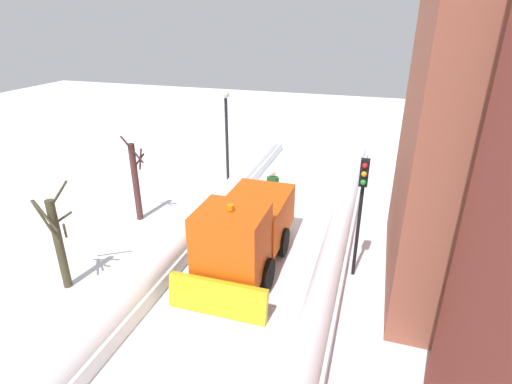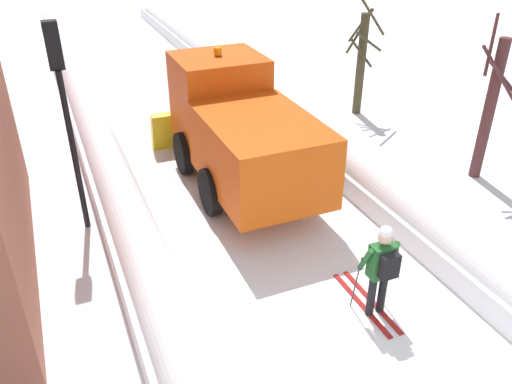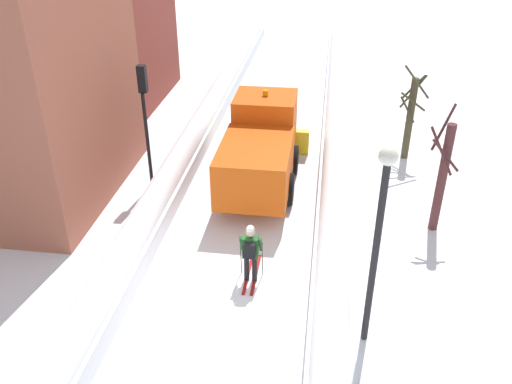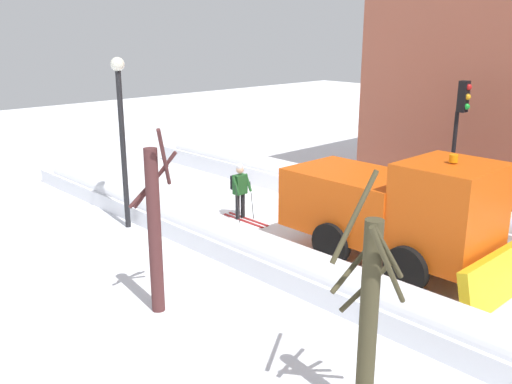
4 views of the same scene
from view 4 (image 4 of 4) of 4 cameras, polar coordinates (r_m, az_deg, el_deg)
snowbank_right at (r=11.20m, az=23.29°, el=-14.34°), size 1.10×36.00×0.96m
plow_truck at (r=14.59m, az=14.00°, el=-1.73°), size 3.20×5.98×3.12m
skier at (r=17.79m, az=-1.64°, el=0.38°), size 0.62×1.80×1.81m
traffic_light_pole at (r=17.75m, az=19.85°, el=6.30°), size 0.28×0.42×4.40m
street_lamp at (r=16.98m, az=-13.45°, el=6.88°), size 0.40×0.40×5.08m
bare_tree_near at (r=11.88m, az=-10.20°, el=-3.54°), size 0.92×1.12×4.04m
bare_tree_mid at (r=8.73m, az=11.31°, el=-11.94°), size 1.04×0.85×3.84m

